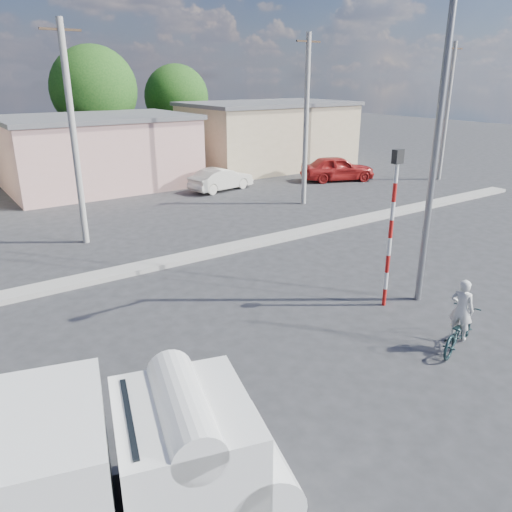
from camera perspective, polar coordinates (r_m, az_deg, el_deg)
ground_plane at (r=11.68m, az=9.32°, el=-12.01°), size 120.00×120.00×0.00m
median at (r=17.63m, az=-8.84°, el=-0.38°), size 40.00×0.80×0.16m
truck at (r=7.26m, az=-21.60°, el=-23.09°), size 6.17×3.56×2.40m
bicycle at (r=12.76m, az=22.11°, el=-7.95°), size 1.91×1.12×0.95m
cyclist at (r=12.65m, az=22.26°, el=-6.89°), size 0.49×0.62×1.48m
car_cream at (r=28.50m, az=-4.01°, el=8.76°), size 4.00×1.99×1.26m
car_red at (r=31.55m, az=9.30°, el=9.87°), size 4.80×3.37×1.52m
traffic_pole at (r=13.79m, az=15.29°, el=4.37°), size 0.28×0.18×4.36m
streetlight at (r=13.93m, az=19.75°, el=14.02°), size 2.34×0.22×9.00m
building_row at (r=30.37m, az=-19.18°, el=11.29°), size 37.80×7.30×4.44m
utility_poles at (r=21.70m, az=-6.33°, el=14.37°), size 35.40×0.24×8.00m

